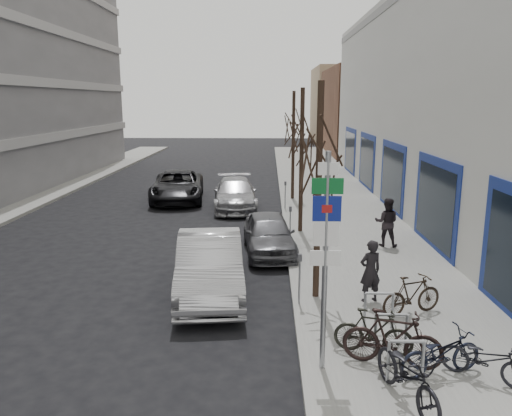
# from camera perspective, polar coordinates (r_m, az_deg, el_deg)

# --- Properties ---
(ground) EXTENTS (120.00, 120.00, 0.00)m
(ground) POSITION_cam_1_polar(r_m,az_deg,el_deg) (10.00, -7.04, -18.17)
(ground) COLOR black
(ground) RESTS_ON ground
(sidewalk_east) EXTENTS (5.00, 70.00, 0.15)m
(sidewalk_east) POSITION_cam_1_polar(r_m,az_deg,el_deg) (19.43, 10.66, -2.82)
(sidewalk_east) COLOR slate
(sidewalk_east) RESTS_ON ground
(brick_building_far) EXTENTS (12.00, 14.00, 8.00)m
(brick_building_far) POSITION_cam_1_polar(r_m,az_deg,el_deg) (49.91, 15.20, 10.59)
(brick_building_far) COLOR brown
(brick_building_far) RESTS_ON ground
(tan_building_far) EXTENTS (13.00, 12.00, 9.00)m
(tan_building_far) POSITION_cam_1_polar(r_m,az_deg,el_deg) (64.67, 12.52, 11.44)
(tan_building_far) COLOR #937A5B
(tan_building_far) RESTS_ON ground
(highway_sign_pole) EXTENTS (0.55, 0.10, 4.20)m
(highway_sign_pole) POSITION_cam_1_polar(r_m,az_deg,el_deg) (8.96, 7.95, -4.70)
(highway_sign_pole) COLOR gray
(highway_sign_pole) RESTS_ON ground
(bike_rack) EXTENTS (0.66, 2.26, 0.83)m
(bike_rack) POSITION_cam_1_polar(r_m,az_deg,el_deg) (10.41, 15.15, -13.16)
(bike_rack) COLOR gray
(bike_rack) RESTS_ON sidewalk_east
(tree_near) EXTENTS (1.80, 1.80, 5.50)m
(tree_near) POSITION_cam_1_polar(r_m,az_deg,el_deg) (12.13, 7.29, 7.66)
(tree_near) COLOR black
(tree_near) RESTS_ON ground
(tree_mid) EXTENTS (1.80, 1.80, 5.50)m
(tree_mid) POSITION_cam_1_polar(r_m,az_deg,el_deg) (18.59, 5.29, 9.26)
(tree_mid) COLOR black
(tree_mid) RESTS_ON ground
(tree_far) EXTENTS (1.80, 1.80, 5.50)m
(tree_far) POSITION_cam_1_polar(r_m,az_deg,el_deg) (25.07, 4.32, 10.02)
(tree_far) COLOR black
(tree_far) RESTS_ON ground
(meter_front) EXTENTS (0.10, 0.08, 1.27)m
(meter_front) POSITION_cam_1_polar(r_m,az_deg,el_deg) (12.27, 5.01, -7.50)
(meter_front) COLOR gray
(meter_front) RESTS_ON sidewalk_east
(meter_mid) EXTENTS (0.10, 0.08, 1.27)m
(meter_mid) POSITION_cam_1_polar(r_m,az_deg,el_deg) (17.54, 3.94, -1.44)
(meter_mid) COLOR gray
(meter_mid) RESTS_ON sidewalk_east
(meter_back) EXTENTS (0.10, 0.08, 1.27)m
(meter_back) POSITION_cam_1_polar(r_m,az_deg,el_deg) (22.92, 3.37, 1.81)
(meter_back) COLOR gray
(meter_back) RESTS_ON sidewalk_east
(bike_near_left) EXTENTS (1.08, 2.00, 1.17)m
(bike_near_left) POSITION_cam_1_polar(r_m,az_deg,el_deg) (8.91, 17.00, -17.31)
(bike_near_left) COLOR black
(bike_near_left) RESTS_ON sidewalk_east
(bike_near_right) EXTENTS (1.95, 1.05, 1.13)m
(bike_near_right) POSITION_cam_1_polar(r_m,az_deg,el_deg) (9.92, 15.32, -14.14)
(bike_near_right) COLOR black
(bike_near_right) RESTS_ON sidewalk_east
(bike_mid_curb) EXTENTS (1.73, 1.01, 1.01)m
(bike_mid_curb) POSITION_cam_1_polar(r_m,az_deg,el_deg) (9.91, 20.37, -14.89)
(bike_mid_curb) COLOR black
(bike_mid_curb) RESTS_ON sidewalk_east
(bike_mid_inner) EXTENTS (1.62, 0.85, 0.94)m
(bike_mid_inner) POSITION_cam_1_polar(r_m,az_deg,el_deg) (10.30, 13.28, -13.58)
(bike_mid_inner) COLOR black
(bike_mid_inner) RESTS_ON sidewalk_east
(bike_far_curb) EXTENTS (1.56, 1.25, 0.95)m
(bike_far_curb) POSITION_cam_1_polar(r_m,az_deg,el_deg) (10.06, 24.80, -15.05)
(bike_far_curb) COLOR black
(bike_far_curb) RESTS_ON sidewalk_east
(bike_far_inner) EXTENTS (1.67, 1.06, 0.98)m
(bike_far_inner) POSITION_cam_1_polar(r_m,az_deg,el_deg) (12.26, 17.39, -9.44)
(bike_far_inner) COLOR black
(bike_far_inner) RESTS_ON sidewalk_east
(parked_car_front) EXTENTS (2.20, 4.95, 1.58)m
(parked_car_front) POSITION_cam_1_polar(r_m,az_deg,el_deg) (13.28, -5.32, -6.53)
(parked_car_front) COLOR #B6B7BC
(parked_car_front) RESTS_ON ground
(parked_car_mid) EXTENTS (2.00, 4.10, 1.35)m
(parked_car_mid) POSITION_cam_1_polar(r_m,az_deg,el_deg) (16.72, 1.48, -2.95)
(parked_car_mid) COLOR #55555A
(parked_car_mid) RESTS_ON ground
(parked_car_back) EXTENTS (2.40, 5.02, 1.41)m
(parked_car_back) POSITION_cam_1_polar(r_m,az_deg,el_deg) (23.63, -2.40, 1.62)
(parked_car_back) COLOR #98989D
(parked_car_back) RESTS_ON ground
(lane_car) EXTENTS (3.12, 5.72, 1.52)m
(lane_car) POSITION_cam_1_polar(r_m,az_deg,el_deg) (25.83, -8.95, 2.51)
(lane_car) COLOR black
(lane_car) RESTS_ON ground
(pedestrian_near) EXTENTS (0.67, 0.55, 1.57)m
(pedestrian_near) POSITION_cam_1_polar(r_m,az_deg,el_deg) (12.67, 12.93, -7.03)
(pedestrian_near) COLOR black
(pedestrian_near) RESTS_ON sidewalk_east
(pedestrian_far) EXTENTS (0.71, 0.57, 1.69)m
(pedestrian_far) POSITION_cam_1_polar(r_m,az_deg,el_deg) (17.55, 14.70, -1.54)
(pedestrian_far) COLOR black
(pedestrian_far) RESTS_ON sidewalk_east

